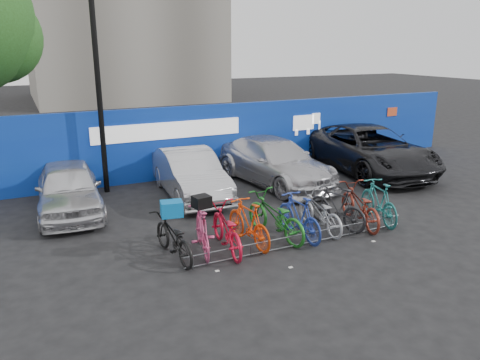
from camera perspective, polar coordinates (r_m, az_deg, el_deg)
ground at (r=11.13m, az=5.92°, el=-6.84°), size 100.00×100.00×0.00m
hoarding at (r=15.98m, az=-5.22°, el=4.79°), size 22.00×0.18×2.40m
lamppost at (r=14.31m, az=-16.91°, el=11.22°), size 0.25×0.50×6.11m
bike_rack at (r=10.60m, az=7.65°, el=-7.15°), size 5.60×0.03×0.30m
car_0 at (r=13.20m, az=-20.16°, el=-0.94°), size 1.86×4.07×1.35m
car_1 at (r=13.83m, az=-6.10°, el=0.75°), size 1.71×4.23×1.37m
car_2 at (r=15.11m, az=4.22°, el=2.25°), size 2.63×5.15×1.43m
car_3 at (r=17.09m, az=15.42°, el=3.64°), size 3.26×6.02×1.60m
bike_0 at (r=9.91m, az=-8.18°, el=-6.92°), size 0.80×1.85×0.95m
bike_1 at (r=10.10m, az=-4.63°, el=-6.10°), size 0.84×1.78×1.03m
bike_2 at (r=10.16m, az=-1.72°, el=-5.98°), size 0.87×1.98×1.01m
bike_3 at (r=10.43m, az=1.07°, el=-5.27°), size 0.65×1.77×1.04m
bike_4 at (r=10.82m, az=4.27°, el=-4.45°), size 1.03×2.10×1.06m
bike_5 at (r=10.90m, az=7.20°, el=-4.41°), size 0.54×1.76×1.05m
bike_6 at (r=11.40m, az=9.66°, el=-3.84°), size 0.66×1.82×0.95m
bike_7 at (r=11.67m, az=11.71°, el=-3.23°), size 0.90×1.81×1.05m
bike_8 at (r=11.95m, az=14.36°, el=-3.03°), size 1.06×2.03×1.02m
bike_9 at (r=12.28m, az=16.57°, el=-2.53°), size 0.88×1.86×1.08m
cargo_crate at (r=9.68m, az=-8.33°, el=-3.49°), size 0.49×0.41×0.31m
cargo_topcase at (r=9.87m, az=-4.71°, el=-2.65°), size 0.39×0.36×0.26m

